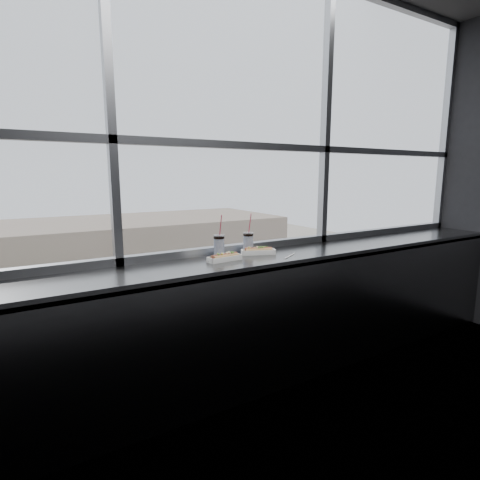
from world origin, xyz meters
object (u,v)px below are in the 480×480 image
car_far_c (235,311)px  car_far_b (91,341)px  soda_cup_left (219,245)px  hotdog_tray_left (225,257)px  tree_center (44,297)px  car_near_d (228,366)px  wrapper (210,261)px  pedestrian_b (63,325)px  pedestrian_c (143,316)px  car_near_c (33,423)px  loose_straw (290,256)px  car_near_e (316,342)px  tree_right (172,281)px  soda_cup_right (248,242)px  hotdog_tray_right (258,251)px

car_far_c → car_far_b: (-11.84, 0.00, 0.03)m
soda_cup_left → car_far_b: (2.34, 24.14, -11.06)m
hotdog_tray_left → tree_center: 29.53m
car_far_c → tree_center: (-14.33, 4.00, 2.54)m
soda_cup_left → car_near_d: 21.54m
wrapper → pedestrian_b: 30.91m
soda_cup_left → tree_center: size_ratio=0.06×
pedestrian_c → tree_center: bearing=173.1°
car_near_c → loose_straw: bearing=-167.4°
car_near_e → wrapper: bearing=128.4°
tree_right → soda_cup_left: bearing=-109.6°
soda_cup_left → tree_center: 29.41m
hotdog_tray_left → pedestrian_b: size_ratio=0.14×
car_near_e → soda_cup_right: bearing=128.9°
hotdog_tray_left → loose_straw: bearing=-19.0°
car_near_c → tree_right: tree_right is taller
car_near_c → car_far_b: car_near_c is taller
car_far_c → car_far_b: car_far_b is taller
car_far_b → tree_right: 8.96m
pedestrian_c → car_far_c: bearing=-23.6°
loose_straw → tree_center: (-0.64, 28.41, -8.46)m
wrapper → tree_right: bearing=70.2°
soda_cup_left → loose_straw: bearing=-28.8°
tree_right → wrapper: bearing=-109.8°
soda_cup_right → car_far_c: 29.97m
car_near_e → tree_center: (-16.34, 12.00, 2.67)m
car_near_d → pedestrian_b: size_ratio=3.23×
car_near_c → tree_right: 16.85m
loose_straw → car_far_b: bearing=54.2°
car_near_d → tree_right: tree_right is taller
car_far_b → tree_center: 5.33m
hotdog_tray_right → soda_cup_right: 0.12m
soda_cup_left → tree_right: (10.02, 28.14, -8.78)m
soda_cup_right → car_near_d: 21.42m
soda_cup_left → car_far_c: (14.19, 24.14, -11.10)m
hotdog_tray_left → car_near_e: 25.55m
soda_cup_right → car_far_b: soda_cup_right is taller
loose_straw → car_near_c: loose_straw is taller
pedestrian_c → car_near_c: bearing=-127.5°
wrapper → car_far_c: bearing=59.4°
car_far_c → pedestrian_b: size_ratio=3.16×
car_near_c → tree_center: 12.34m
wrapper → car_near_d: (9.15, 16.27, -10.99)m
loose_straw → car_far_b: (1.84, 24.41, -10.97)m
soda_cup_right → tree_right: bearing=70.9°
car_near_c → car_far_b: bearing=-20.8°
tree_right → pedestrian_b: bearing=176.4°
loose_straw → car_near_c: size_ratio=0.03×
loose_straw → car_near_d: size_ratio=0.03×
hotdog_tray_right → pedestrian_b: hotdog_tray_right is taller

